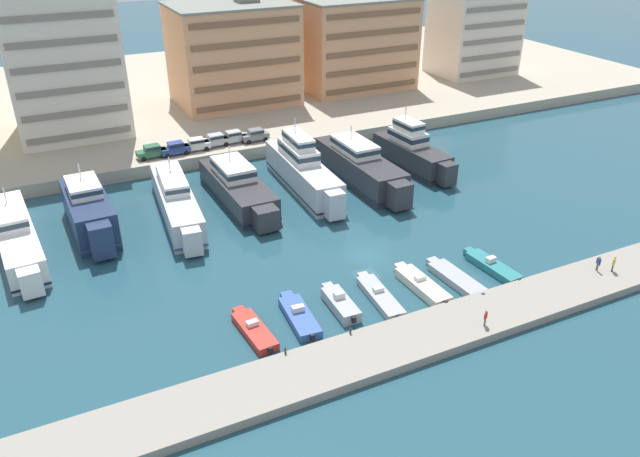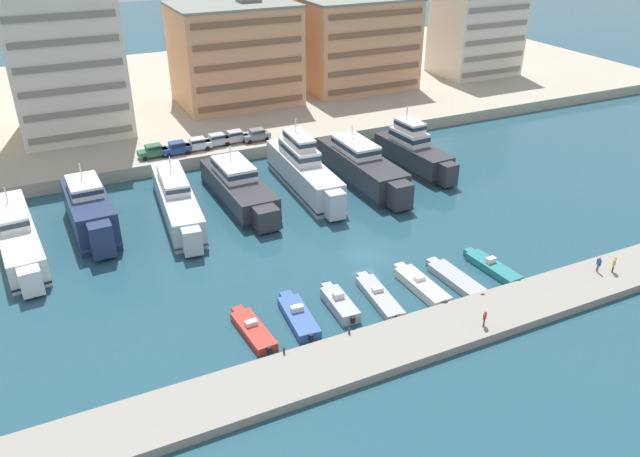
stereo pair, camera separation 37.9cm
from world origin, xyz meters
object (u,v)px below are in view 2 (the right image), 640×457
Objects in this scene: motorboat_grey_mid_left at (339,303)px; pedestrian_far_side at (485,317)px; yacht_charcoal_center_left at (239,187)px; motorboat_cream_center at (421,285)px; car_grey_center_right at (256,135)px; yacht_silver_mid_left at (177,201)px; pedestrian_near_edge at (614,263)px; motorboat_teal_mid_right at (492,267)px; car_blue_left at (177,148)px; car_silver_center at (234,136)px; yacht_navy_left at (90,211)px; pedestrian_mid_deck at (599,263)px; yacht_silver_center at (304,170)px; motorboat_blue_left at (298,316)px; car_green_far_left at (153,151)px; yacht_charcoal_mid_right at (413,152)px; car_white_mid_left at (197,144)px; car_silver_center_left at (216,140)px; motorboat_grey_center_left at (379,296)px; motorboat_grey_center_right at (456,279)px; yacht_charcoal_center_right at (361,167)px; yacht_white_far_left at (17,235)px; motorboat_red_far_left at (253,330)px.

motorboat_grey_mid_left is 13.17m from pedestrian_far_side.
yacht_charcoal_center_left is 2.44× the size of motorboat_cream_center.
motorboat_cream_center is 42.22m from car_grey_center_right.
yacht_silver_mid_left reaches higher than motorboat_grey_mid_left.
motorboat_grey_mid_left is 28.02m from pedestrian_near_edge.
yacht_silver_mid_left reaches higher than motorboat_teal_mid_right.
pedestrian_far_side is at bearing -74.03° from car_blue_left.
car_silver_center is (8.88, 0.95, 0.00)m from car_blue_left.
yacht_charcoal_center_left is at bearing 91.33° from motorboat_grey_mid_left.
pedestrian_near_edge reaches higher than motorboat_cream_center.
yacht_navy_left is 9.64× the size of pedestrian_mid_deck.
yacht_silver_center reaches higher than yacht_navy_left.
car_grey_center_right is 2.64× the size of pedestrian_far_side.
car_green_far_left is at bearing 95.22° from motorboat_blue_left.
car_white_mid_left is at bearing 150.17° from yacht_charcoal_mid_right.
pedestrian_near_edge is at bearing -62.54° from car_silver_center_left.
motorboat_grey_center_left is 4.99× the size of pedestrian_mid_deck.
car_green_far_left reaches higher than pedestrian_near_edge.
motorboat_teal_mid_right is at bearing -56.70° from yacht_charcoal_center_left.
pedestrian_far_side is at bearing -56.85° from motorboat_grey_center_left.
yacht_silver_center reaches higher than motorboat_cream_center.
motorboat_grey_center_left is at bearing -98.95° from yacht_silver_center.
yacht_charcoal_center_left is 1.18× the size of yacht_charcoal_mid_right.
motorboat_grey_center_left is (8.25, -0.43, -0.03)m from motorboat_blue_left.
car_green_far_left is at bearing 115.73° from motorboat_grey_center_right.
car_blue_left reaches higher than motorboat_grey_center_left.
yacht_charcoal_center_right reaches higher than motorboat_cream_center.
yacht_white_far_left is at bearing -170.92° from yacht_navy_left.
motorboat_red_far_left is at bearing -69.26° from yacht_navy_left.
motorboat_grey_center_left is 2.01× the size of car_white_mid_left.
car_white_mid_left is at bearing 114.12° from motorboat_teal_mid_right.
pedestrian_far_side is at bearing -174.91° from pedestrian_near_edge.
yacht_charcoal_center_right reaches higher than pedestrian_mid_deck.
pedestrian_near_edge is at bearing -13.37° from motorboat_blue_left.
yacht_charcoal_mid_right is 28.53m from car_silver_center_left.
motorboat_grey_center_left is 42.57m from car_blue_left.
yacht_silver_mid_left is 5.20× the size of car_grey_center_right.
motorboat_red_far_left is 44.61m from car_grey_center_right.
yacht_charcoal_center_right is 2.75× the size of motorboat_blue_left.
yacht_silver_mid_left is at bearing -177.88° from yacht_silver_center.
yacht_white_far_left is at bearing -150.48° from car_silver_center.
pedestrian_near_edge is at bearing -71.41° from yacht_charcoal_center_right.
motorboat_grey_center_left is 1.98× the size of car_green_far_left.
car_grey_center_right is at bearing 30.65° from yacht_navy_left.
yacht_navy_left is 55.02m from pedestrian_mid_deck.
motorboat_grey_mid_left is 4.11m from motorboat_grey_center_left.
yacht_charcoal_center_right is at bearing 64.58° from motorboat_grey_center_left.
yacht_charcoal_center_right is at bearing 45.37° from motorboat_red_far_left.
car_white_mid_left is at bearing 86.53° from motorboat_blue_left.
motorboat_grey_center_right is 44.11m from car_silver_center.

